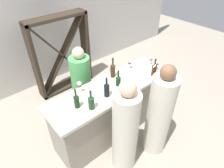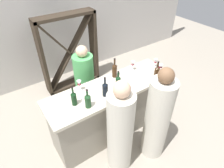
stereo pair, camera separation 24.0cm
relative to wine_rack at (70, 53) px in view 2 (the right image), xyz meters
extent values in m
plane|color=#9E9384|center=(-0.05, -1.65, -0.81)|extent=(12.00, 12.00, 0.00)
cube|color=#BCB7B2|center=(-0.05, 0.55, 0.59)|extent=(8.00, 0.10, 2.80)
cube|color=gray|center=(-0.05, -1.65, -0.35)|extent=(1.98, 0.55, 0.92)
cube|color=beige|center=(-0.05, -1.65, 0.14)|extent=(2.06, 0.63, 0.05)
cube|color=#33281E|center=(-0.59, 0.00, 0.00)|extent=(0.06, 0.28, 1.62)
cube|color=#33281E|center=(0.59, 0.00, 0.00)|extent=(0.06, 0.28, 1.62)
cube|color=#33281E|center=(0.00, 0.00, 0.78)|extent=(1.23, 0.28, 0.06)
cube|color=#33281E|center=(0.00, 0.00, -0.78)|extent=(1.23, 0.28, 0.06)
cube|color=#33281E|center=(0.00, 0.00, 0.00)|extent=(1.14, 0.20, 1.52)
cube|color=#33281E|center=(0.00, 0.00, 0.00)|extent=(1.14, 0.20, 1.52)
cylinder|color=black|center=(-0.68, -1.68, 0.25)|extent=(0.07, 0.07, 0.17)
cone|color=black|center=(-0.68, -1.68, 0.35)|extent=(0.07, 0.07, 0.03)
cylinder|color=black|center=(-0.68, -1.68, 0.40)|extent=(0.03, 0.03, 0.07)
cylinder|color=black|center=(-0.68, -1.68, 0.45)|extent=(0.03, 0.03, 0.01)
cylinder|color=#193D1E|center=(-0.55, -1.82, 0.25)|extent=(0.08, 0.08, 0.17)
cone|color=#193D1E|center=(-0.55, -1.82, 0.35)|extent=(0.08, 0.08, 0.03)
cylinder|color=#193D1E|center=(-0.55, -1.82, 0.40)|extent=(0.03, 0.03, 0.07)
cylinder|color=black|center=(-0.55, -1.82, 0.44)|extent=(0.03, 0.03, 0.01)
cylinder|color=black|center=(-0.24, -1.76, 0.25)|extent=(0.08, 0.08, 0.18)
cone|color=black|center=(-0.24, -1.76, 0.36)|extent=(0.08, 0.08, 0.04)
cylinder|color=black|center=(-0.24, -1.76, 0.42)|extent=(0.03, 0.03, 0.08)
cylinder|color=black|center=(-0.24, -1.76, 0.46)|extent=(0.03, 0.03, 0.01)
cylinder|color=black|center=(0.01, -1.72, 0.25)|extent=(0.07, 0.07, 0.17)
cone|color=black|center=(0.01, -1.72, 0.35)|extent=(0.07, 0.07, 0.03)
cylinder|color=black|center=(0.01, -1.72, 0.41)|extent=(0.03, 0.03, 0.07)
cylinder|color=black|center=(0.01, -1.72, 0.45)|extent=(0.03, 0.03, 0.01)
cylinder|color=#331E0F|center=(0.13, -1.46, 0.26)|extent=(0.08, 0.08, 0.20)
cone|color=#331E0F|center=(0.13, -1.46, 0.38)|extent=(0.08, 0.08, 0.04)
cylinder|color=#331E0F|center=(0.13, -1.46, 0.44)|extent=(0.03, 0.03, 0.08)
cylinder|color=black|center=(0.13, -1.46, 0.49)|extent=(0.03, 0.03, 0.01)
cylinder|color=#331E0F|center=(0.65, -1.86, 0.25)|extent=(0.08, 0.08, 0.18)
cone|color=#331E0F|center=(0.65, -1.86, 0.36)|extent=(0.08, 0.08, 0.03)
cylinder|color=#331E0F|center=(0.65, -1.86, 0.41)|extent=(0.03, 0.03, 0.07)
cylinder|color=black|center=(0.65, -1.86, 0.46)|extent=(0.03, 0.03, 0.01)
cylinder|color=white|center=(-0.15, -1.85, 0.16)|extent=(0.06, 0.06, 0.00)
cylinder|color=white|center=(-0.15, -1.85, 0.20)|extent=(0.01, 0.01, 0.06)
cone|color=white|center=(-0.15, -1.85, 0.27)|extent=(0.07, 0.07, 0.08)
cylinder|color=white|center=(0.81, -1.79, 0.16)|extent=(0.06, 0.06, 0.00)
cylinder|color=white|center=(0.81, -1.79, 0.21)|extent=(0.01, 0.01, 0.08)
cone|color=white|center=(0.81, -1.79, 0.28)|extent=(0.08, 0.08, 0.07)
cone|color=maroon|center=(0.81, -1.79, 0.26)|extent=(0.07, 0.07, 0.02)
cylinder|color=white|center=(0.87, -1.61, 0.16)|extent=(0.06, 0.06, 0.00)
cylinder|color=white|center=(0.87, -1.61, 0.20)|extent=(0.01, 0.01, 0.07)
cone|color=white|center=(0.87, -1.61, 0.27)|extent=(0.06, 0.06, 0.08)
cone|color=maroon|center=(0.87, -1.61, 0.25)|extent=(0.05, 0.05, 0.03)
cylinder|color=white|center=(0.49, -1.47, 0.16)|extent=(0.07, 0.07, 0.00)
cylinder|color=white|center=(0.49, -1.47, 0.21)|extent=(0.01, 0.01, 0.08)
cone|color=white|center=(0.49, -1.47, 0.29)|extent=(0.06, 0.06, 0.09)
cone|color=maroon|center=(0.49, -1.47, 0.26)|extent=(0.05, 0.05, 0.03)
cylinder|color=white|center=(-0.48, -1.45, 0.16)|extent=(0.06, 0.06, 0.00)
cylinder|color=white|center=(-0.48, -1.45, 0.20)|extent=(0.01, 0.01, 0.07)
cone|color=white|center=(-0.48, -1.45, 0.28)|extent=(0.06, 0.06, 0.09)
cone|color=maroon|center=(-0.48, -1.45, 0.25)|extent=(0.06, 0.06, 0.03)
cylinder|color=beige|center=(-0.33, -2.24, -0.14)|extent=(0.45, 0.45, 1.34)
sphere|color=#D8AD8C|center=(-0.33, -2.24, 0.63)|extent=(0.21, 0.21, 0.21)
cylinder|color=beige|center=(0.24, -2.35, -0.13)|extent=(0.45, 0.45, 1.37)
sphere|color=brown|center=(0.24, -2.35, 0.65)|extent=(0.20, 0.20, 0.20)
cylinder|color=#4CA559|center=(-0.16, -0.96, -0.20)|extent=(0.45, 0.45, 1.21)
sphere|color=#D8AD8C|center=(-0.16, -0.96, 0.49)|extent=(0.20, 0.20, 0.20)
camera|label=1|loc=(-1.53, -3.37, 1.94)|focal=30.88mm
camera|label=2|loc=(-1.35, -3.52, 1.94)|focal=30.88mm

